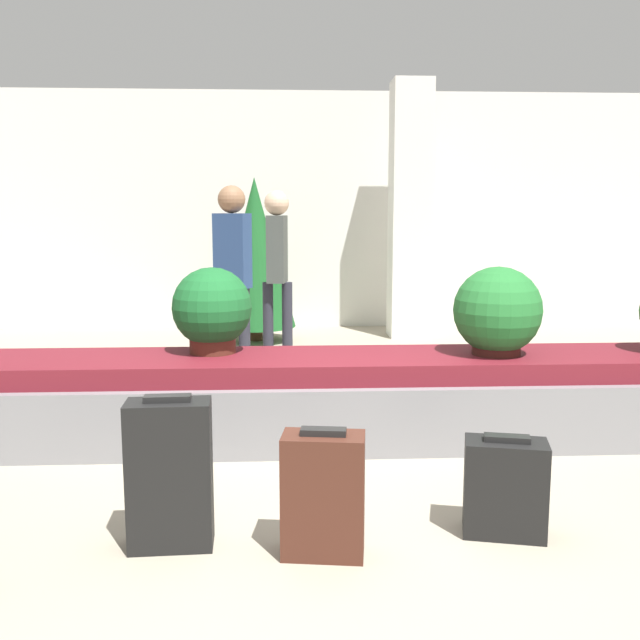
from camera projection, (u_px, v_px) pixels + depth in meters
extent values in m
plane|color=#9E937F|center=(333.00, 516.00, 3.75)|extent=(18.00, 18.00, 0.00)
cube|color=silver|center=(301.00, 211.00, 9.77)|extent=(18.00, 0.06, 3.20)
cube|color=gray|center=(320.00, 407.00, 5.01)|extent=(7.01, 0.92, 0.45)
cube|color=maroon|center=(320.00, 366.00, 4.96)|extent=(6.73, 0.76, 0.14)
cube|color=silver|center=(410.00, 211.00, 8.98)|extent=(0.49, 0.49, 3.20)
cube|color=black|center=(505.00, 488.00, 3.51)|extent=(0.44, 0.31, 0.48)
cube|color=black|center=(507.00, 438.00, 3.47)|extent=(0.23, 0.13, 0.03)
cube|color=black|center=(170.00, 475.00, 3.36)|extent=(0.40, 0.22, 0.71)
cube|color=black|center=(167.00, 398.00, 3.30)|extent=(0.22, 0.08, 0.03)
cube|color=#472319|center=(323.00, 495.00, 3.29)|extent=(0.40, 0.26, 0.58)
cube|color=black|center=(323.00, 432.00, 3.24)|extent=(0.22, 0.10, 0.03)
cylinder|color=#4C2319|center=(213.00, 341.00, 5.04)|extent=(0.33, 0.33, 0.17)
sphere|color=#195B28|center=(212.00, 307.00, 5.01)|extent=(0.56, 0.56, 0.56)
cylinder|color=#381914|center=(496.00, 344.00, 4.98)|extent=(0.33, 0.33, 0.14)
sphere|color=#236B2D|center=(498.00, 310.00, 4.94)|extent=(0.61, 0.61, 0.61)
cylinder|color=#282833|center=(268.00, 324.00, 7.44)|extent=(0.11, 0.11, 0.87)
cylinder|color=#282833|center=(287.00, 323.00, 7.45)|extent=(0.11, 0.11, 0.87)
cube|color=#474C47|center=(277.00, 249.00, 7.33)|extent=(0.22, 0.34, 0.69)
sphere|color=beige|center=(277.00, 203.00, 7.26)|extent=(0.25, 0.25, 0.25)
cylinder|color=#282833|center=(223.00, 334.00, 6.76)|extent=(0.11, 0.11, 0.88)
cylinder|color=#282833|center=(245.00, 334.00, 6.77)|extent=(0.11, 0.11, 0.88)
cube|color=navy|center=(232.00, 251.00, 6.65)|extent=(0.37, 0.30, 0.70)
sphere|color=#936B4C|center=(231.00, 199.00, 6.58)|extent=(0.26, 0.26, 0.26)
cylinder|color=#4C331E|center=(256.00, 333.00, 8.89)|extent=(0.16, 0.16, 0.18)
cone|color=#195623|center=(255.00, 253.00, 8.74)|extent=(0.99, 0.99, 1.83)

